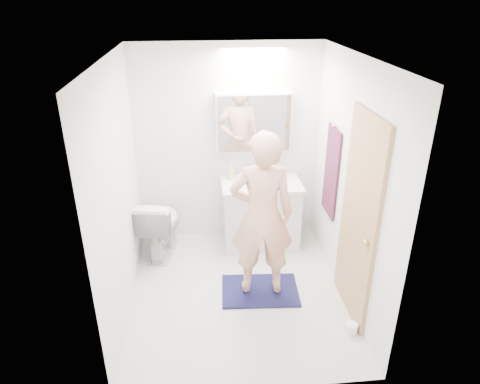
{
  "coord_description": "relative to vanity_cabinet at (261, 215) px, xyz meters",
  "views": [
    {
      "loc": [
        -0.34,
        -3.67,
        2.92
      ],
      "look_at": [
        0.05,
        0.25,
        1.05
      ],
      "focal_mm": 32.36,
      "sensor_mm": 36.0,
      "label": 1
    }
  ],
  "objects": [
    {
      "name": "toilet",
      "position": [
        -1.22,
        -0.11,
        -0.01
      ],
      "size": [
        0.55,
        0.81,
        0.75
      ],
      "primitive_type": "imported",
      "rotation": [
        0.0,
        0.0,
        2.95
      ],
      "color": "white",
      "rests_on": "floor"
    },
    {
      "name": "wall_right",
      "position": [
        0.72,
        -0.96,
        0.81
      ],
      "size": [
        0.0,
        2.5,
        2.5
      ],
      "primitive_type": "plane",
      "rotation": [
        1.57,
        0.0,
        -1.57
      ],
      "color": "white",
      "rests_on": "floor"
    },
    {
      "name": "floor",
      "position": [
        -0.38,
        -0.96,
        -0.39
      ],
      "size": [
        2.5,
        2.5,
        0.0
      ],
      "primitive_type": "plane",
      "color": "silver",
      "rests_on": "ground"
    },
    {
      "name": "towel",
      "position": [
        0.7,
        -0.41,
        0.71
      ],
      "size": [
        0.02,
        0.42,
        1.0
      ],
      "primitive_type": "cube",
      "color": "#121F3B",
      "rests_on": "wall_right"
    },
    {
      "name": "vanity_cabinet",
      "position": [
        0.0,
        0.0,
        0.0
      ],
      "size": [
        0.9,
        0.55,
        0.78
      ],
      "primitive_type": "cube",
      "color": "silver",
      "rests_on": "floor"
    },
    {
      "name": "faucet",
      "position": [
        0.0,
        0.22,
        0.51
      ],
      "size": [
        0.02,
        0.02,
        0.16
      ],
      "primitive_type": "cylinder",
      "color": "silver",
      "rests_on": "countertop"
    },
    {
      "name": "wall_left",
      "position": [
        -1.48,
        -0.96,
        0.81
      ],
      "size": [
        0.0,
        2.5,
        2.5
      ],
      "primitive_type": "plane",
      "rotation": [
        1.57,
        0.0,
        1.57
      ],
      "color": "white",
      "rests_on": "floor"
    },
    {
      "name": "wall_back",
      "position": [
        -0.38,
        0.29,
        0.81
      ],
      "size": [
        2.5,
        0.0,
        2.5
      ],
      "primitive_type": "plane",
      "rotation": [
        1.57,
        0.0,
        0.0
      ],
      "color": "white",
      "rests_on": "floor"
    },
    {
      "name": "wall_front",
      "position": [
        -0.38,
        -2.21,
        0.81
      ],
      "size": [
        2.5,
        0.0,
        2.5
      ],
      "primitive_type": "plane",
      "rotation": [
        -1.57,
        0.0,
        0.0
      ],
      "color": "white",
      "rests_on": "floor"
    },
    {
      "name": "sink_basin",
      "position": [
        0.0,
        0.03,
        0.45
      ],
      "size": [
        0.36,
        0.36,
        0.03
      ],
      "primitive_type": "cylinder",
      "color": "white",
      "rests_on": "countertop"
    },
    {
      "name": "soap_bottle_b",
      "position": [
        -0.12,
        0.18,
        0.51
      ],
      "size": [
        0.09,
        0.09,
        0.16
      ],
      "primitive_type": "imported",
      "rotation": [
        0.0,
        0.0,
        -0.25
      ],
      "color": "#5C8EC6",
      "rests_on": "countertop"
    },
    {
      "name": "bath_rug",
      "position": [
        -0.14,
        -0.98,
        -0.38
      ],
      "size": [
        0.83,
        0.6,
        0.02
      ],
      "primitive_type": "cube",
      "rotation": [
        0.0,
        0.0,
        -0.06
      ],
      "color": "#151941",
      "rests_on": "floor"
    },
    {
      "name": "toothbrush_cup",
      "position": [
        0.21,
        0.16,
        0.48
      ],
      "size": [
        0.13,
        0.13,
        0.1
      ],
      "primitive_type": "imported",
      "rotation": [
        0.0,
        0.0,
        0.25
      ],
      "color": "#3F4BBF",
      "rests_on": "countertop"
    },
    {
      "name": "door_knob",
      "position": [
        0.66,
        -1.61,
        0.56
      ],
      "size": [
        0.06,
        0.06,
        0.06
      ],
      "primitive_type": "sphere",
      "color": "gold",
      "rests_on": "door"
    },
    {
      "name": "person",
      "position": [
        -0.14,
        -0.98,
        0.52
      ],
      "size": [
        0.66,
        0.45,
        1.73
      ],
      "primitive_type": "imported",
      "rotation": [
        0.0,
        0.0,
        3.08
      ],
      "color": "#E0A286",
      "rests_on": "bath_rug"
    },
    {
      "name": "towel_hook",
      "position": [
        0.69,
        -0.41,
        1.23
      ],
      "size": [
        0.07,
        0.02,
        0.02
      ],
      "primitive_type": "cylinder",
      "rotation": [
        0.0,
        1.57,
        0.0
      ],
      "color": "silver",
      "rests_on": "wall_right"
    },
    {
      "name": "toilet_paper_roll",
      "position": [
        0.62,
        -1.67,
        -0.34
      ],
      "size": [
        0.11,
        0.11,
        0.1
      ],
      "primitive_type": "cylinder",
      "color": "white",
      "rests_on": "floor"
    },
    {
      "name": "mirror_panel",
      "position": [
        -0.08,
        0.13,
        1.11
      ],
      "size": [
        0.84,
        0.01,
        0.66
      ],
      "primitive_type": "cube",
      "color": "silver",
      "rests_on": "medicine_cabinet"
    },
    {
      "name": "countertop",
      "position": [
        0.0,
        -0.0,
        0.41
      ],
      "size": [
        0.95,
        0.58,
        0.04
      ],
      "primitive_type": "cube",
      "color": "white",
      "rests_on": "vanity_cabinet"
    },
    {
      "name": "medicine_cabinet",
      "position": [
        -0.08,
        0.21,
        1.11
      ],
      "size": [
        0.88,
        0.14,
        0.7
      ],
      "primitive_type": "cube",
      "color": "white",
      "rests_on": "wall_back"
    },
    {
      "name": "soap_bottle_a",
      "position": [
        -0.35,
        0.15,
        0.54
      ],
      "size": [
        0.09,
        0.09,
        0.21
      ],
      "primitive_type": "imported",
      "rotation": [
        0.0,
        0.0,
        -0.03
      ],
      "color": "#C7C881",
      "rests_on": "countertop"
    },
    {
      "name": "door",
      "position": [
        0.7,
        -1.31,
        0.61
      ],
      "size": [
        0.04,
        0.8,
        2.0
      ],
      "primitive_type": "cube",
      "color": "#A47F52",
      "rests_on": "wall_right"
    },
    {
      "name": "ceiling",
      "position": [
        -0.38,
        -0.96,
        2.01
      ],
      "size": [
        2.5,
        2.5,
        0.0
      ],
      "primitive_type": "plane",
      "rotation": [
        3.14,
        0.0,
        0.0
      ],
      "color": "white",
      "rests_on": "floor"
    }
  ]
}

